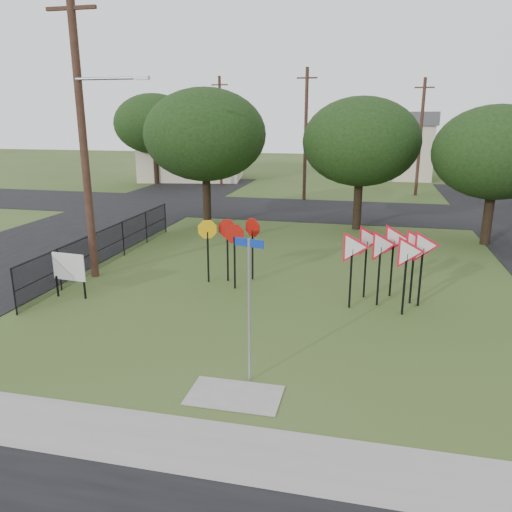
{
  "coord_description": "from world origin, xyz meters",
  "views": [
    {
      "loc": [
        2.56,
        -11.56,
        5.79
      ],
      "look_at": [
        -0.76,
        3.0,
        1.6
      ],
      "focal_mm": 35.0,
      "sensor_mm": 36.0,
      "label": 1
    }
  ],
  "objects_px": {
    "street_name_sign": "(249,303)",
    "stop_sign_cluster": "(230,236)",
    "yield_sign_cluster": "(391,248)",
    "info_board": "(69,268)"
  },
  "relations": [
    {
      "from": "street_name_sign",
      "to": "info_board",
      "type": "distance_m",
      "value": 8.09
    },
    {
      "from": "street_name_sign",
      "to": "yield_sign_cluster",
      "type": "bearing_deg",
      "value": 60.76
    },
    {
      "from": "stop_sign_cluster",
      "to": "yield_sign_cluster",
      "type": "xyz_separation_m",
      "value": [
        5.44,
        -0.96,
        0.12
      ]
    },
    {
      "from": "yield_sign_cluster",
      "to": "info_board",
      "type": "bearing_deg",
      "value": -170.45
    },
    {
      "from": "street_name_sign",
      "to": "stop_sign_cluster",
      "type": "height_order",
      "value": "street_name_sign"
    },
    {
      "from": "stop_sign_cluster",
      "to": "info_board",
      "type": "relative_size",
      "value": 1.52
    },
    {
      "from": "yield_sign_cluster",
      "to": "stop_sign_cluster",
      "type": "bearing_deg",
      "value": 170.01
    },
    {
      "from": "stop_sign_cluster",
      "to": "yield_sign_cluster",
      "type": "bearing_deg",
      "value": -9.99
    },
    {
      "from": "street_name_sign",
      "to": "yield_sign_cluster",
      "type": "xyz_separation_m",
      "value": [
        3.16,
        5.65,
        -0.04
      ]
    },
    {
      "from": "yield_sign_cluster",
      "to": "info_board",
      "type": "height_order",
      "value": "yield_sign_cluster"
    }
  ]
}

